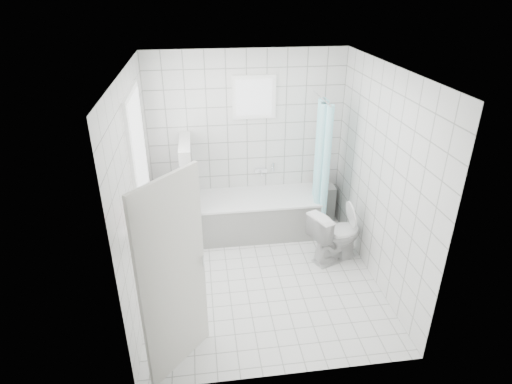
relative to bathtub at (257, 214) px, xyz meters
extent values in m
plane|color=white|center=(-0.10, -1.12, -0.29)|extent=(3.00, 3.00, 0.00)
plane|color=white|center=(-0.10, -1.12, 2.31)|extent=(3.00, 3.00, 0.00)
cube|color=white|center=(-0.10, 0.38, 1.01)|extent=(2.80, 0.02, 2.60)
cube|color=white|center=(-0.10, -2.62, 1.01)|extent=(2.80, 0.02, 2.60)
cube|color=white|center=(-1.50, -1.12, 1.01)|extent=(0.02, 3.00, 2.60)
cube|color=white|center=(1.30, -1.12, 1.01)|extent=(0.02, 3.00, 2.60)
cube|color=white|center=(-1.45, -0.82, 1.31)|extent=(0.01, 0.90, 1.40)
cube|color=white|center=(0.00, 0.33, 1.66)|extent=(0.50, 0.01, 0.50)
cube|color=white|center=(-1.41, -0.82, 0.57)|extent=(0.18, 1.02, 0.08)
cube|color=silver|center=(-1.08, -2.30, 0.71)|extent=(0.56, 0.63, 2.00)
cube|color=white|center=(0.00, 0.00, -0.02)|extent=(1.81, 0.75, 0.55)
cube|color=white|center=(0.00, 0.00, 0.27)|extent=(1.83, 0.77, 0.03)
cube|color=white|center=(-0.98, -0.05, 0.46)|extent=(0.15, 0.85, 1.50)
cube|color=white|center=(1.04, 0.25, -0.02)|extent=(0.40, 0.24, 0.55)
imported|color=white|center=(0.93, -0.83, 0.08)|extent=(0.83, 0.66, 0.74)
cylinder|color=silver|center=(0.85, -0.02, 1.71)|extent=(0.02, 0.80, 0.02)
cube|color=silver|center=(0.10, 0.33, 0.56)|extent=(0.18, 0.06, 0.06)
imported|color=#E3588A|center=(-1.40, -1.14, 0.75)|extent=(0.11, 0.11, 0.28)
imported|color=silver|center=(-1.40, -0.69, 0.75)|extent=(0.14, 0.14, 0.29)
imported|color=#B159B3|center=(-1.40, -0.50, 0.70)|extent=(0.11, 0.11, 0.18)
imported|color=#34D2EC|center=(-1.40, -1.01, 0.70)|extent=(0.11, 0.11, 0.19)
cylinder|color=#1A9C4E|center=(0.98, 0.18, 0.36)|extent=(0.06, 0.06, 0.20)
cylinder|color=red|center=(0.98, 0.29, 0.36)|extent=(0.06, 0.06, 0.21)
cylinder|color=#1D23EA|center=(1.07, 0.26, 0.40)|extent=(0.06, 0.06, 0.27)
cylinder|color=yellow|center=(1.07, 0.16, 0.39)|extent=(0.06, 0.06, 0.26)
camera|label=1|loc=(-0.77, -5.46, 3.11)|focal=30.00mm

